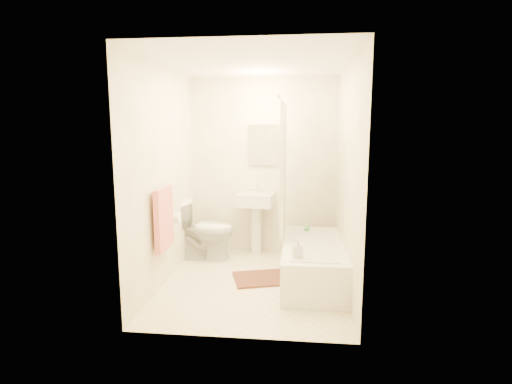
# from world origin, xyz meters

# --- Properties ---
(floor) EXTENTS (2.40, 2.40, 0.00)m
(floor) POSITION_xyz_m (0.00, 0.00, 0.00)
(floor) COLOR beige
(floor) RESTS_ON ground
(ceiling) EXTENTS (2.40, 2.40, 0.00)m
(ceiling) POSITION_xyz_m (0.00, 0.00, 2.40)
(ceiling) COLOR white
(ceiling) RESTS_ON ground
(wall_back) EXTENTS (2.00, 0.02, 2.40)m
(wall_back) POSITION_xyz_m (0.00, 1.20, 1.20)
(wall_back) COLOR beige
(wall_back) RESTS_ON ground
(wall_left) EXTENTS (0.02, 2.40, 2.40)m
(wall_left) POSITION_xyz_m (-1.00, 0.00, 1.20)
(wall_left) COLOR beige
(wall_left) RESTS_ON ground
(wall_right) EXTENTS (0.02, 2.40, 2.40)m
(wall_right) POSITION_xyz_m (1.00, 0.00, 1.20)
(wall_right) COLOR beige
(wall_right) RESTS_ON ground
(mirror) EXTENTS (0.40, 0.03, 0.55)m
(mirror) POSITION_xyz_m (0.00, 1.18, 1.50)
(mirror) COLOR white
(mirror) RESTS_ON wall_back
(curtain_rod) EXTENTS (0.03, 1.70, 0.03)m
(curtain_rod) POSITION_xyz_m (0.30, 0.10, 2.00)
(curtain_rod) COLOR silver
(curtain_rod) RESTS_ON wall_back
(shower_curtain) EXTENTS (0.04, 0.80, 1.55)m
(shower_curtain) POSITION_xyz_m (0.30, 0.50, 1.22)
(shower_curtain) COLOR silver
(shower_curtain) RESTS_ON curtain_rod
(towel_bar) EXTENTS (0.02, 0.60, 0.02)m
(towel_bar) POSITION_xyz_m (-0.96, -0.25, 1.10)
(towel_bar) COLOR silver
(towel_bar) RESTS_ON wall_left
(towel) EXTENTS (0.06, 0.45, 0.66)m
(towel) POSITION_xyz_m (-0.93, -0.25, 0.78)
(towel) COLOR #CC7266
(towel) RESTS_ON towel_bar
(toilet_paper) EXTENTS (0.11, 0.12, 0.12)m
(toilet_paper) POSITION_xyz_m (-0.93, 0.12, 0.70)
(toilet_paper) COLOR white
(toilet_paper) RESTS_ON wall_left
(toilet) EXTENTS (0.81, 0.48, 0.77)m
(toilet) POSITION_xyz_m (-0.75, 0.80, 0.39)
(toilet) COLOR white
(toilet) RESTS_ON floor
(sink) EXTENTS (0.51, 0.43, 0.92)m
(sink) POSITION_xyz_m (-0.09, 1.06, 0.46)
(sink) COLOR silver
(sink) RESTS_ON floor
(bathtub) EXTENTS (0.68, 1.55, 0.44)m
(bathtub) POSITION_xyz_m (0.66, 0.16, 0.22)
(bathtub) COLOR white
(bathtub) RESTS_ON floor
(bath_mat) EXTENTS (0.78, 0.66, 0.02)m
(bath_mat) POSITION_xyz_m (0.10, 0.13, 0.01)
(bath_mat) COLOR #47241B
(bath_mat) RESTS_ON floor
(soap_bottle) EXTENTS (0.11, 0.11, 0.20)m
(soap_bottle) POSITION_xyz_m (0.49, -0.38, 0.53)
(soap_bottle) COLOR white
(soap_bottle) RESTS_ON bathtub
(scrub_brush) EXTENTS (0.08, 0.19, 0.04)m
(scrub_brush) POSITION_xyz_m (0.60, 0.75, 0.46)
(scrub_brush) COLOR green
(scrub_brush) RESTS_ON bathtub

